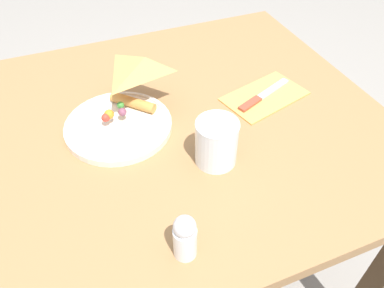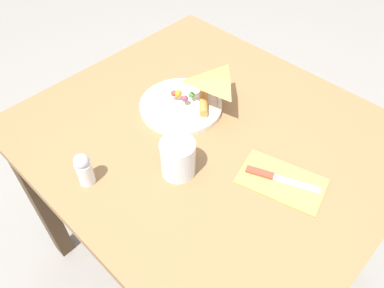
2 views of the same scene
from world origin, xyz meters
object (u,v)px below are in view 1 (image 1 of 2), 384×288
object	(u,v)px
dining_table	(176,153)
plate_pizza	(119,123)
salt_shaker	(185,237)
milk_glass	(216,144)
napkin_folded	(264,96)
butter_knife	(262,96)

from	to	relation	value
dining_table	plate_pizza	xyz separation A→B (m)	(-0.12, 0.02, 0.12)
salt_shaker	plate_pizza	bearing A→B (deg)	94.34
dining_table	salt_shaker	world-z (taller)	salt_shaker
milk_glass	napkin_folded	xyz separation A→B (m)	(0.20, 0.15, -0.04)
milk_glass	napkin_folded	bearing A→B (deg)	37.02
dining_table	butter_knife	distance (m)	0.26
dining_table	butter_knife	bearing A→B (deg)	-0.32
napkin_folded	plate_pizza	bearing A→B (deg)	177.26
milk_glass	dining_table	bearing A→B (deg)	103.39
butter_knife	salt_shaker	size ratio (longest dim) A/B	1.89
napkin_folded	salt_shaker	world-z (taller)	salt_shaker
dining_table	milk_glass	xyz separation A→B (m)	(0.04, -0.15, 0.15)
butter_knife	salt_shaker	xyz separation A→B (m)	(-0.33, -0.32, 0.04)
plate_pizza	milk_glass	xyz separation A→B (m)	(0.16, -0.17, 0.03)
dining_table	milk_glass	distance (m)	0.22
milk_glass	butter_knife	xyz separation A→B (m)	(0.19, 0.15, -0.04)
plate_pizza	napkin_folded	distance (m)	0.36
dining_table	butter_knife	world-z (taller)	butter_knife
plate_pizza	dining_table	bearing A→B (deg)	-8.85
salt_shaker	butter_knife	bearing A→B (deg)	44.64
milk_glass	napkin_folded	distance (m)	0.26
dining_table	napkin_folded	world-z (taller)	napkin_folded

